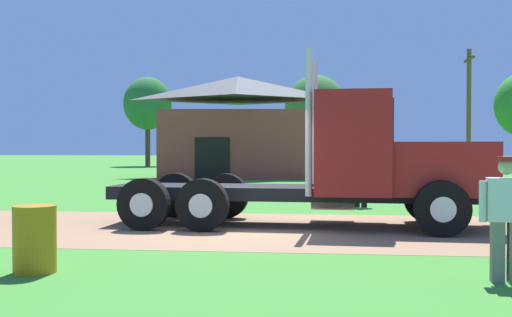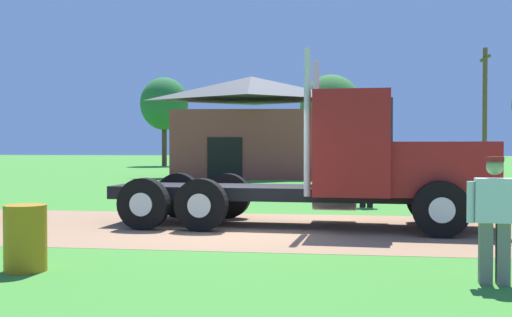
% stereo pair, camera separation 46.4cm
% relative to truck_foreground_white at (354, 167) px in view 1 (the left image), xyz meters
% --- Properties ---
extents(ground_plane, '(200.00, 200.00, 0.00)m').
position_rel_truck_foreground_white_xyz_m(ground_plane, '(-2.43, -0.54, -1.31)').
color(ground_plane, '#3B7F2C').
extents(dirt_track, '(120.00, 5.78, 0.01)m').
position_rel_truck_foreground_white_xyz_m(dirt_track, '(-2.43, -0.54, -1.30)').
color(dirt_track, '#926E4F').
rests_on(dirt_track, ground_plane).
extents(truck_foreground_white, '(8.36, 3.02, 3.73)m').
position_rel_truck_foreground_white_xyz_m(truck_foreground_white, '(0.00, 0.00, 0.00)').
color(truck_foreground_white, black).
rests_on(truck_foreground_white, ground_plane).
extents(visitor_walking_mid, '(0.67, 0.30, 1.62)m').
position_rel_truck_foreground_white_xyz_m(visitor_walking_mid, '(1.69, -5.30, -0.42)').
color(visitor_walking_mid, silver).
rests_on(visitor_walking_mid, ground_plane).
extents(visitor_far_side, '(0.66, 0.31, 1.63)m').
position_rel_truck_foreground_white_xyz_m(visitor_far_side, '(0.40, 4.54, -0.42)').
color(visitor_far_side, '#B22D33').
rests_on(visitor_far_side, ground_plane).
extents(steel_barrel, '(0.58, 0.58, 0.93)m').
position_rel_truck_foreground_white_xyz_m(steel_barrel, '(-4.61, -5.39, -0.84)').
color(steel_barrel, '#B27214').
rests_on(steel_barrel, ground_plane).
extents(shed_building, '(9.26, 6.80, 5.65)m').
position_rel_truck_foreground_white_xyz_m(shed_building, '(-5.47, 21.03, 1.42)').
color(shed_building, brown).
rests_on(shed_building, ground_plane).
extents(utility_pole_near, '(0.26, 2.20, 7.39)m').
position_rel_truck_foreground_white_xyz_m(utility_pole_near, '(7.70, 23.79, 2.63)').
color(utility_pole_near, brown).
rests_on(utility_pole_near, ground_plane).
extents(tree_left, '(4.18, 4.18, 7.75)m').
position_rel_truck_foreground_white_xyz_m(tree_left, '(-15.99, 39.31, 4.12)').
color(tree_left, '#513823').
rests_on(tree_left, ground_plane).
extents(tree_mid, '(4.62, 4.62, 7.05)m').
position_rel_truck_foreground_white_xyz_m(tree_mid, '(-1.31, 33.09, 3.18)').
color(tree_mid, '#513823').
rests_on(tree_mid, ground_plane).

